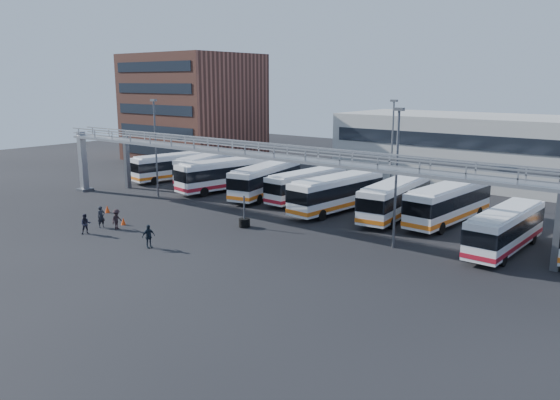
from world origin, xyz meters
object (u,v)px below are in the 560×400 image
Objects in this scene: cone_left at (107,209)px; bus_4 at (307,185)px; pedestrian_c at (117,219)px; bus_8 at (505,228)px; bus_5 at (337,192)px; pedestrian_b at (86,224)px; light_pole_back at (392,144)px; pedestrian_a at (101,217)px; cone_right at (123,221)px; bus_1 at (212,167)px; bus_7 at (449,202)px; tire_stack at (244,222)px; bus_2 at (225,174)px; bus_0 at (174,166)px; pedestrian_d at (148,236)px; bus_3 at (266,179)px; bus_6 at (395,198)px; light_pole_left at (156,143)px; light_pole_mid at (396,171)px.

bus_4 is at bearing 53.14° from cone_left.
bus_8 is at bearing -79.29° from pedestrian_c.
pedestrian_b is at bearing -115.91° from bus_5.
light_pole_back is 0.98× the size of bus_8.
pedestrian_a reaches higher than cone_right.
bus_7 is at bearing -12.20° from bus_1.
pedestrian_b is 2.53m from pedestrian_c.
bus_1 reaches higher than bus_7.
tire_stack is (9.28, 7.55, -0.46)m from pedestrian_a.
pedestrian_c is at bearing -66.02° from bus_2.
bus_0 is 17.35× the size of cone_right.
bus_5 is at bearing -4.77° from pedestrian_d.
bus_1 is 10.54m from bus_3.
bus_8 is (14.67, -10.87, -3.99)m from light_pole_back.
light_pole_back is 5.82× the size of pedestrian_d.
bus_1 is at bearing 178.90° from bus_4.
pedestrian_d is (20.10, -19.84, -0.93)m from bus_0.
pedestrian_c is (-16.38, -17.64, -1.04)m from bus_6.
pedestrian_c is 0.96× the size of pedestrian_d.
bus_0 is at bearing -166.32° from light_pole_back.
cone_right is (-7.00, 2.82, -0.56)m from pedestrian_d.
cone_right is (-27.77, -12.52, -1.42)m from bus_8.
bus_7 reaches higher than pedestrian_d.
pedestrian_c is (-27.04, -13.66, -0.90)m from bus_8.
bus_3 is (9.02, 7.10, -3.83)m from light_pole_left.
light_pole_left is 0.86× the size of bus_1.
pedestrian_b is at bearing -147.93° from bus_8.
bus_5 is 5.54m from bus_6.
tire_stack reaches higher than cone_left.
tire_stack is at bearing -0.71° from pedestrian_d.
bus_8 is at bearing 3.41° from bus_0.
pedestrian_c is at bearing -57.35° from cone_right.
cone_left is at bearing -52.03° from bus_0.
bus_1 is 5.40m from bus_2.
bus_4 is (14.99, -1.34, -0.21)m from bus_1.
light_pole_back is at bearing -42.85° from pedestrian_c.
bus_2 is at bearing 4.42° from bus_0.
cone_left is (3.29, -16.95, -1.60)m from bus_1.
bus_7 reaches higher than pedestrian_a.
bus_2 is at bearing 173.03° from bus_3.
bus_1 is 36.49m from bus_8.
bus_5 is 1.10× the size of bus_8.
bus_2 is at bearing 175.93° from bus_6.
bus_6 is 6.18× the size of pedestrian_a.
pedestrian_a is (7.51, -20.38, -1.03)m from bus_1.
cone_left is (-4.22, 3.43, -0.57)m from pedestrian_a.
bus_8 is 5.67× the size of pedestrian_a.
light_pole_back is at bearing 118.07° from light_pole_mid.
bus_0 is 41.12m from bus_8.
bus_1 is at bearing 160.58° from light_pole_mid.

